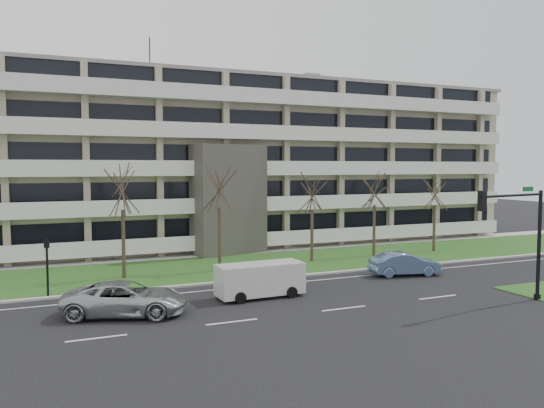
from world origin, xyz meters
name	(u,v)px	position (x,y,z in m)	size (l,w,h in m)	color
ground	(344,309)	(0.00, 0.00, 0.00)	(160.00, 160.00, 0.00)	black
grass_verge	(253,265)	(0.00, 13.00, 0.03)	(90.00, 10.00, 0.06)	#26551C
curb	(280,277)	(0.00, 8.00, 0.06)	(90.00, 0.35, 0.12)	#B2B2AD
sidewalk	(229,253)	(0.00, 18.50, 0.04)	(90.00, 2.00, 0.08)	#B2B2AD
lane_edge_line	(290,283)	(0.00, 6.50, 0.01)	(90.00, 0.12, 0.01)	white
apartment_building	(205,162)	(-0.01, 25.32, 7.61)	(60.50, 15.10, 18.75)	#B1A689
silver_pickup	(125,299)	(-10.39, 3.11, 0.82)	(2.71, 5.88, 1.63)	#AFB2B6
blue_sedan	(405,264)	(8.00, 5.62, 0.77)	(1.62, 4.65, 1.53)	#657FAF
white_van	(261,277)	(-2.98, 3.89, 1.12)	(4.89, 2.12, 1.87)	silver
traffic_signal	(520,229)	(8.89, -2.81, 3.99)	(5.27, 1.16, 6.17)	black
pedestrian_signal	(47,260)	(-13.86, 8.56, 2.06)	(0.30, 0.24, 3.23)	black
tree_2	(122,183)	(-9.33, 11.79, 6.19)	(3.98, 3.98, 7.96)	#382B21
tree_3	(219,182)	(-2.94, 11.68, 6.15)	(3.95, 3.95, 7.91)	#382B21
tree_4	(312,189)	(4.64, 12.53, 5.50)	(3.54, 3.54, 7.08)	#382B21
tree_5	(375,185)	(10.32, 12.68, 5.77)	(3.71, 3.71, 7.42)	#382B21
tree_6	(435,188)	(16.41, 12.77, 5.38)	(3.47, 3.47, 6.93)	#382B21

